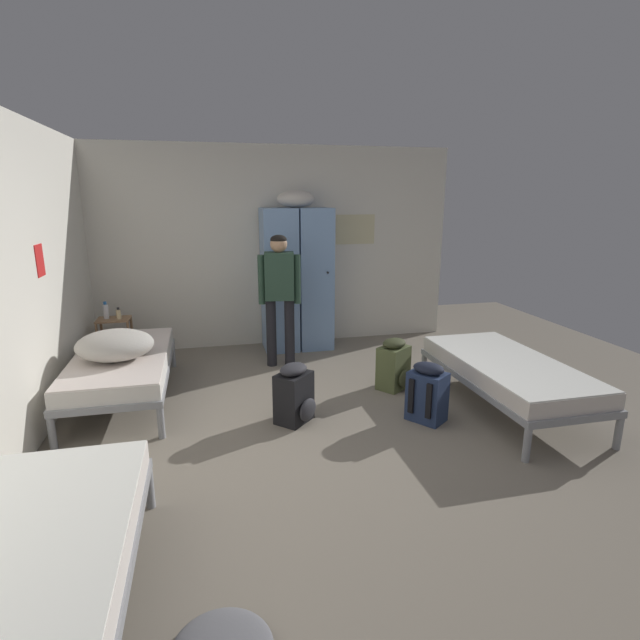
{
  "coord_description": "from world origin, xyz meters",
  "views": [
    {
      "loc": [
        -0.95,
        -3.72,
        2.0
      ],
      "look_at": [
        0.0,
        0.28,
        0.95
      ],
      "focal_mm": 27.42,
      "sensor_mm": 36.0,
      "label": 1
    }
  ],
  "objects_px": {
    "bed_left_front": "(25,569)",
    "backpack_navy": "(428,393)",
    "bed_left_rear": "(122,364)",
    "water_bottle": "(106,311)",
    "backpack_olive": "(394,365)",
    "locker_bank": "(297,276)",
    "person_traveler": "(280,288)",
    "lotion_bottle": "(119,314)",
    "bedding_heap": "(115,345)",
    "bed_right": "(508,371)",
    "shelf_unit": "(115,337)",
    "backpack_black": "(295,395)"
  },
  "relations": [
    {
      "from": "bed_left_rear",
      "to": "backpack_olive",
      "type": "distance_m",
      "value": 2.77
    },
    {
      "from": "bed_left_rear",
      "to": "water_bottle",
      "type": "relative_size",
      "value": 9.2
    },
    {
      "from": "bedding_heap",
      "to": "shelf_unit",
      "type": "bearing_deg",
      "value": 99.87
    },
    {
      "from": "bed_left_front",
      "to": "backpack_navy",
      "type": "xyz_separation_m",
      "value": [
        2.76,
        1.71,
        -0.12
      ]
    },
    {
      "from": "locker_bank",
      "to": "backpack_black",
      "type": "xyz_separation_m",
      "value": [
        -0.44,
        -2.22,
        -0.71
      ]
    },
    {
      "from": "person_traveler",
      "to": "bedding_heap",
      "type": "bearing_deg",
      "value": -153.46
    },
    {
      "from": "backpack_navy",
      "to": "shelf_unit",
      "type": "bearing_deg",
      "value": 142.67
    },
    {
      "from": "lotion_bottle",
      "to": "bed_left_rear",
      "type": "bearing_deg",
      "value": -81.1
    },
    {
      "from": "backpack_olive",
      "to": "backpack_black",
      "type": "bearing_deg",
      "value": -155.3
    },
    {
      "from": "person_traveler",
      "to": "backpack_olive",
      "type": "bearing_deg",
      "value": -43.73
    },
    {
      "from": "locker_bank",
      "to": "person_traveler",
      "type": "height_order",
      "value": "locker_bank"
    },
    {
      "from": "locker_bank",
      "to": "lotion_bottle",
      "type": "xyz_separation_m",
      "value": [
        -2.2,
        -0.2,
        -0.34
      ]
    },
    {
      "from": "bed_left_rear",
      "to": "backpack_olive",
      "type": "height_order",
      "value": "backpack_olive"
    },
    {
      "from": "bed_left_front",
      "to": "bed_right",
      "type": "bearing_deg",
      "value": 26.14
    },
    {
      "from": "shelf_unit",
      "to": "bed_right",
      "type": "height_order",
      "value": "shelf_unit"
    },
    {
      "from": "bed_right",
      "to": "bed_left_rear",
      "type": "relative_size",
      "value": 1.0
    },
    {
      "from": "water_bottle",
      "to": "backpack_navy",
      "type": "height_order",
      "value": "water_bottle"
    },
    {
      "from": "shelf_unit",
      "to": "person_traveler",
      "type": "relative_size",
      "value": 0.36
    },
    {
      "from": "bed_left_rear",
      "to": "water_bottle",
      "type": "bearing_deg",
      "value": 105.26
    },
    {
      "from": "bed_left_front",
      "to": "person_traveler",
      "type": "distance_m",
      "value": 3.93
    },
    {
      "from": "bedding_heap",
      "to": "backpack_black",
      "type": "bearing_deg",
      "value": -23.63
    },
    {
      "from": "bed_right",
      "to": "water_bottle",
      "type": "height_order",
      "value": "water_bottle"
    },
    {
      "from": "bed_left_front",
      "to": "bed_left_rear",
      "type": "xyz_separation_m",
      "value": [
        0.0,
        2.82,
        0.0
      ]
    },
    {
      "from": "bedding_heap",
      "to": "backpack_navy",
      "type": "distance_m",
      "value": 2.95
    },
    {
      "from": "bed_right",
      "to": "person_traveler",
      "type": "bearing_deg",
      "value": 138.01
    },
    {
      "from": "bedding_heap",
      "to": "locker_bank",
      "type": "bearing_deg",
      "value": 36.78
    },
    {
      "from": "shelf_unit",
      "to": "bed_left_rear",
      "type": "bearing_deg",
      "value": -78.13
    },
    {
      "from": "shelf_unit",
      "to": "backpack_olive",
      "type": "relative_size",
      "value": 1.04
    },
    {
      "from": "backpack_navy",
      "to": "bed_left_front",
      "type": "bearing_deg",
      "value": -148.29
    },
    {
      "from": "locker_bank",
      "to": "water_bottle",
      "type": "distance_m",
      "value": 2.38
    },
    {
      "from": "bed_left_rear",
      "to": "backpack_black",
      "type": "distance_m",
      "value": 1.81
    },
    {
      "from": "shelf_unit",
      "to": "person_traveler",
      "type": "height_order",
      "value": "person_traveler"
    },
    {
      "from": "lotion_bottle",
      "to": "person_traveler",
      "type": "bearing_deg",
      "value": -14.01
    },
    {
      "from": "bed_left_front",
      "to": "backpack_olive",
      "type": "height_order",
      "value": "backpack_olive"
    },
    {
      "from": "person_traveler",
      "to": "shelf_unit",
      "type": "bearing_deg",
      "value": 165.37
    },
    {
      "from": "bed_left_front",
      "to": "bed_right",
      "type": "relative_size",
      "value": 1.0
    },
    {
      "from": "shelf_unit",
      "to": "bed_left_front",
      "type": "distance_m",
      "value": 4.01
    },
    {
      "from": "bed_left_front",
      "to": "backpack_navy",
      "type": "relative_size",
      "value": 3.45
    },
    {
      "from": "bedding_heap",
      "to": "backpack_black",
      "type": "xyz_separation_m",
      "value": [
        1.59,
        -0.7,
        -0.37
      ]
    },
    {
      "from": "bedding_heap",
      "to": "backpack_navy",
      "type": "bearing_deg",
      "value": -18.69
    },
    {
      "from": "water_bottle",
      "to": "lotion_bottle",
      "type": "xyz_separation_m",
      "value": [
        0.15,
        -0.06,
        -0.03
      ]
    },
    {
      "from": "shelf_unit",
      "to": "backpack_navy",
      "type": "relative_size",
      "value": 1.04
    },
    {
      "from": "bed_right",
      "to": "backpack_navy",
      "type": "bearing_deg",
      "value": -175.64
    },
    {
      "from": "backpack_black",
      "to": "backpack_navy",
      "type": "distance_m",
      "value": 1.21
    },
    {
      "from": "bedding_heap",
      "to": "lotion_bottle",
      "type": "height_order",
      "value": "bedding_heap"
    },
    {
      "from": "bed_left_rear",
      "to": "backpack_navy",
      "type": "relative_size",
      "value": 3.45
    },
    {
      "from": "backpack_olive",
      "to": "bed_left_front",
      "type": "bearing_deg",
      "value": -137.86
    },
    {
      "from": "shelf_unit",
      "to": "bed_left_rear",
      "type": "relative_size",
      "value": 0.3
    },
    {
      "from": "locker_bank",
      "to": "bedding_heap",
      "type": "bearing_deg",
      "value": -143.22
    },
    {
      "from": "locker_bank",
      "to": "bedding_heap",
      "type": "xyz_separation_m",
      "value": [
        -2.04,
        -1.52,
        -0.34
      ]
    }
  ]
}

